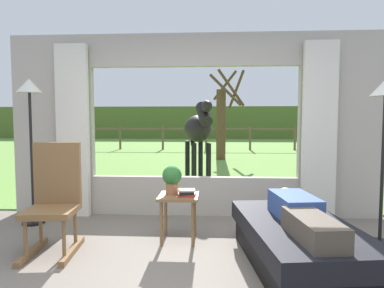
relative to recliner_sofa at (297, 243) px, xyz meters
name	(u,v)px	position (x,y,z in m)	size (l,w,h in m)	color
back_wall_with_window	(194,128)	(-1.04, 1.64, 1.03)	(5.20, 0.12, 2.55)	#ADA599
curtain_panel_left	(73,131)	(-2.73, 1.50, 0.98)	(0.44, 0.10, 2.40)	silver
curtain_panel_right	(319,132)	(0.65, 1.50, 0.98)	(0.44, 0.10, 2.40)	silver
outdoor_pasture_lawn	(206,149)	(-1.04, 12.54, -0.21)	(36.00, 21.68, 0.02)	olive
distant_hill_ridge	(208,123)	(-1.04, 22.38, 0.98)	(36.00, 2.00, 2.40)	#51682B
recliner_sofa	(297,243)	(0.00, 0.00, 0.00)	(1.11, 1.80, 0.42)	black
reclining_person	(300,213)	(0.00, -0.05, 0.30)	(0.41, 1.44, 0.22)	#334C8C
rocking_chair	(55,199)	(-2.41, 0.25, 0.33)	(0.53, 0.73, 1.12)	brown
side_table	(179,203)	(-1.16, 0.60, 0.21)	(0.44, 0.44, 0.52)	brown
potted_plant	(172,178)	(-1.24, 0.66, 0.48)	(0.22, 0.22, 0.32)	#9E6042
book_stack	(187,193)	(-1.07, 0.54, 0.34)	(0.21, 0.16, 0.08)	#B22D28
floor_lamp_left	(30,107)	(-3.12, 1.11, 1.30)	(0.32, 0.32, 1.88)	black
horse	(198,129)	(-1.09, 4.37, 0.94)	(0.84, 1.82, 1.73)	black
pasture_tree	(222,119)	(-0.43, 8.33, 1.19)	(1.21, 1.55, 3.08)	#4C3823
pasture_fence_line	(206,134)	(-1.04, 12.15, 0.53)	(16.10, 0.10, 1.10)	brown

